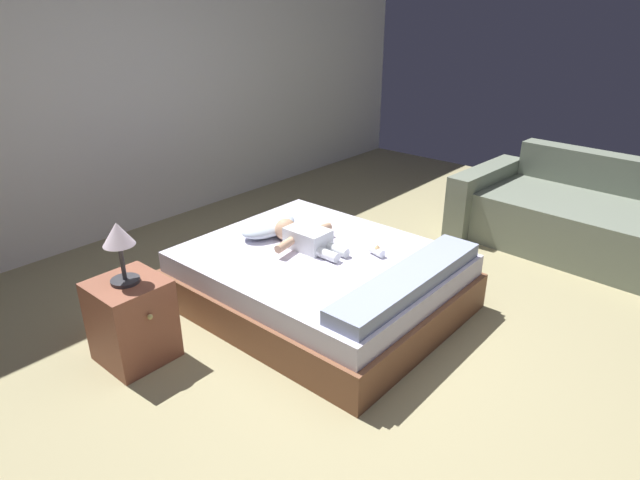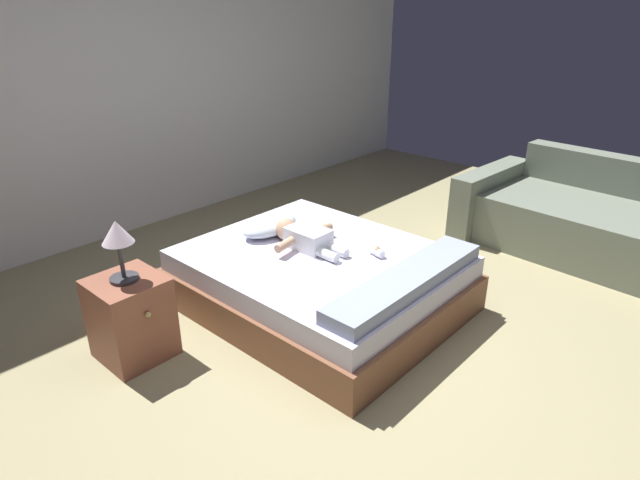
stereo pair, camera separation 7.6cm
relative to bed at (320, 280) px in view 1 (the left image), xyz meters
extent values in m
plane|color=#9A9067|center=(-0.22, -0.78, -0.19)|extent=(8.00, 8.00, 0.00)
cube|color=silver|center=(-0.22, 2.22, 1.10)|extent=(8.00, 0.12, 2.58)
cube|color=brown|center=(0.00, 0.00, -0.07)|extent=(1.43, 1.73, 0.25)
cube|color=silver|center=(0.00, 0.00, 0.13)|extent=(1.37, 1.66, 0.14)
ellipsoid|color=silver|center=(0.01, 0.50, 0.26)|extent=(0.46, 0.27, 0.12)
cube|color=white|center=(0.02, 0.12, 0.27)|extent=(0.20, 0.29, 0.14)
sphere|color=tan|center=(0.02, 0.33, 0.27)|extent=(0.15, 0.15, 0.15)
cylinder|color=tan|center=(-0.16, 0.17, 0.27)|extent=(0.18, 0.09, 0.06)
cylinder|color=tan|center=(0.19, 0.17, 0.27)|extent=(0.18, 0.09, 0.06)
cylinder|color=white|center=(-0.03, -0.09, 0.23)|extent=(0.06, 0.16, 0.06)
cylinder|color=white|center=(0.07, -0.09, 0.23)|extent=(0.06, 0.16, 0.06)
cube|color=blue|center=(0.20, 0.21, 0.20)|extent=(0.07, 0.13, 0.01)
cube|color=white|center=(0.17, 0.27, 0.22)|extent=(0.02, 0.03, 0.01)
cube|color=slate|center=(2.01, -1.06, 0.02)|extent=(0.91, 1.58, 0.43)
cube|color=slate|center=(2.52, -1.09, 0.18)|extent=(0.29, 1.54, 0.73)
cube|color=slate|center=(2.07, -0.19, 0.09)|extent=(1.03, 0.26, 0.56)
cube|color=brown|center=(-1.15, 0.43, 0.06)|extent=(0.38, 0.38, 0.50)
sphere|color=tan|center=(-1.15, 0.22, 0.17)|extent=(0.03, 0.03, 0.03)
cylinder|color=#333338|center=(-1.15, 0.43, 0.32)|extent=(0.16, 0.16, 0.02)
cylinder|color=#333338|center=(-1.15, 0.43, 0.43)|extent=(0.02, 0.02, 0.21)
cone|color=silver|center=(-1.15, 0.43, 0.60)|extent=(0.17, 0.17, 0.13)
cube|color=#8E99B7|center=(0.00, -0.68, 0.24)|extent=(1.29, 0.25, 0.09)
cylinder|color=white|center=(0.23, -0.30, 0.22)|extent=(0.08, 0.12, 0.05)
cone|color=#F1BE7B|center=(0.23, -0.30, 0.26)|extent=(0.04, 0.04, 0.02)
camera|label=1|loc=(-2.42, -2.09, 1.73)|focal=30.18mm
camera|label=2|loc=(-2.37, -2.15, 1.73)|focal=30.18mm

